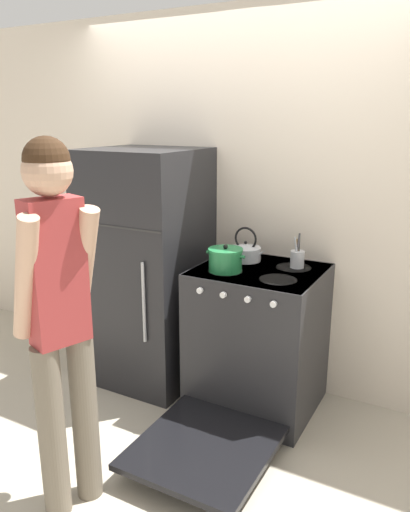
{
  "coord_description": "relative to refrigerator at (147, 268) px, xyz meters",
  "views": [
    {
      "loc": [
        1.42,
        -3.1,
        1.85
      ],
      "look_at": [
        -0.01,
        -0.49,
        1.02
      ],
      "focal_mm": 35.0,
      "sensor_mm": 36.0,
      "label": 1
    }
  ],
  "objects": [
    {
      "name": "stove_range",
      "position": [
        0.85,
        -0.03,
        -0.36
      ],
      "size": [
        0.76,
        1.44,
        0.94
      ],
      "color": "#232326",
      "rests_on": "ground_plane"
    },
    {
      "name": "refrigerator",
      "position": [
        0.0,
        0.0,
        0.0
      ],
      "size": [
        0.74,
        0.73,
        1.65
      ],
      "color": "black",
      "rests_on": "ground_plane"
    },
    {
      "name": "dutch_oven_pot",
      "position": [
        0.68,
        -0.13,
        0.18
      ],
      "size": [
        0.26,
        0.21,
        0.17
      ],
      "color": "#237A42",
      "rests_on": "stove_range"
    },
    {
      "name": "ground_plane",
      "position": [
        0.55,
        0.35,
        -0.82
      ],
      "size": [
        14.0,
        14.0,
        0.0
      ],
      "primitive_type": "plane",
      "color": "#B2A893"
    },
    {
      "name": "wall_back",
      "position": [
        0.55,
        0.38,
        0.45
      ],
      "size": [
        10.0,
        0.06,
        2.55
      ],
      "color": "beige",
      "rests_on": "ground_plane"
    },
    {
      "name": "utensil_jar",
      "position": [
        1.04,
        0.15,
        0.17
      ],
      "size": [
        0.09,
        0.09,
        0.22
      ],
      "color": "#B7BABF",
      "rests_on": "stove_range"
    },
    {
      "name": "tea_kettle",
      "position": [
        0.69,
        0.15,
        0.17
      ],
      "size": [
        0.25,
        0.2,
        0.22
      ],
      "color": "silver",
      "rests_on": "stove_range"
    },
    {
      "name": "person",
      "position": [
        0.41,
        -1.25,
        0.19
      ],
      "size": [
        0.37,
        0.42,
        1.78
      ],
      "rotation": [
        0.0,
        0.0,
        1.23
      ],
      "color": "#6B6051",
      "rests_on": "ground_plane"
    }
  ]
}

